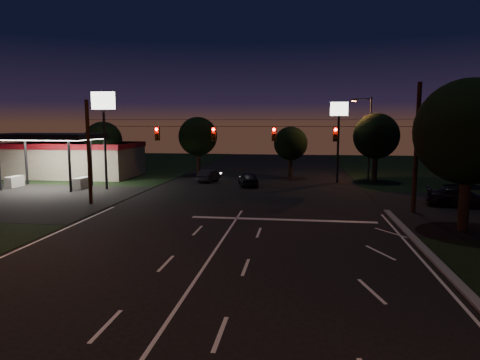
% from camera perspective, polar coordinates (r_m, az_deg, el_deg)
% --- Properties ---
extents(ground, '(140.00, 140.00, 0.00)m').
position_cam_1_polar(ground, '(17.48, -6.13, -13.34)').
color(ground, black).
rests_on(ground, ground).
extents(cross_street_left, '(20.00, 16.00, 0.02)m').
position_cam_1_polar(cross_street_left, '(40.38, -28.74, -2.24)').
color(cross_street_left, black).
rests_on(cross_street_left, ground).
extents(stop_bar, '(12.00, 0.50, 0.01)m').
position_cam_1_polar(stop_bar, '(28.04, 5.66, -5.28)').
color(stop_bar, silver).
rests_on(stop_bar, ground).
extents(utility_pole_right, '(0.30, 0.30, 9.00)m').
position_cam_1_polar(utility_pole_right, '(32.43, 22.06, -4.06)').
color(utility_pole_right, black).
rests_on(utility_pole_right, ground).
extents(utility_pole_left, '(0.28, 0.28, 8.00)m').
position_cam_1_polar(utility_pole_left, '(35.31, -19.23, -3.01)').
color(utility_pole_left, black).
rests_on(utility_pole_left, ground).
extents(signal_span, '(24.00, 0.40, 1.56)m').
position_cam_1_polar(signal_span, '(31.06, 0.49, 6.24)').
color(signal_span, black).
rests_on(signal_span, ground).
extents(gas_station, '(14.20, 16.10, 5.25)m').
position_cam_1_polar(gas_station, '(53.12, -21.27, 2.91)').
color(gas_station, gray).
rests_on(gas_station, ground).
extents(pole_sign_left_near, '(2.20, 0.30, 9.10)m').
position_cam_1_polar(pole_sign_left_near, '(41.92, -17.71, 8.25)').
color(pole_sign_left_near, black).
rests_on(pole_sign_left_near, ground).
extents(pole_sign_right, '(1.80, 0.30, 8.40)m').
position_cam_1_polar(pole_sign_right, '(45.99, 13.02, 7.40)').
color(pole_sign_right, black).
rests_on(pole_sign_right, ground).
extents(street_light_right_far, '(2.20, 0.35, 9.00)m').
position_cam_1_polar(street_light_right_far, '(48.37, 16.63, 6.10)').
color(street_light_right_far, black).
rests_on(street_light_right_far, ground).
extents(tree_right_near, '(6.00, 6.00, 8.76)m').
position_cam_1_polar(tree_right_near, '(27.67, 28.15, 5.55)').
color(tree_right_near, black).
rests_on(tree_right_near, ground).
extents(tree_far_a, '(4.20, 4.20, 6.42)m').
position_cam_1_polar(tree_far_a, '(50.99, -17.69, 5.01)').
color(tree_far_a, black).
rests_on(tree_far_a, ground).
extents(tree_far_b, '(4.60, 4.60, 6.98)m').
position_cam_1_polar(tree_far_b, '(51.41, -5.58, 5.74)').
color(tree_far_b, black).
rests_on(tree_far_b, ground).
extents(tree_far_c, '(3.80, 3.80, 5.86)m').
position_cam_1_polar(tree_far_c, '(48.99, 6.79, 4.80)').
color(tree_far_c, black).
rests_on(tree_far_c, ground).
extents(tree_far_d, '(4.80, 4.80, 7.30)m').
position_cam_1_polar(tree_far_d, '(47.65, 17.70, 5.54)').
color(tree_far_d, black).
rests_on(tree_far_d, ground).
extents(tree_far_e, '(4.00, 4.00, 6.18)m').
position_cam_1_polar(tree_far_e, '(47.73, 27.60, 4.18)').
color(tree_far_e, black).
rests_on(tree_far_e, ground).
extents(car_oncoming_a, '(2.67, 4.56, 1.46)m').
position_cam_1_polar(car_oncoming_a, '(42.63, 1.11, 0.16)').
color(car_oncoming_a, black).
rests_on(car_oncoming_a, ground).
extents(car_oncoming_b, '(1.92, 4.08, 1.29)m').
position_cam_1_polar(car_oncoming_b, '(45.99, -4.15, 0.59)').
color(car_oncoming_b, black).
rests_on(car_oncoming_b, ground).
extents(car_cross, '(5.38, 3.10, 1.47)m').
position_cam_1_polar(car_cross, '(35.90, 27.53, -2.09)').
color(car_cross, black).
rests_on(car_cross, ground).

